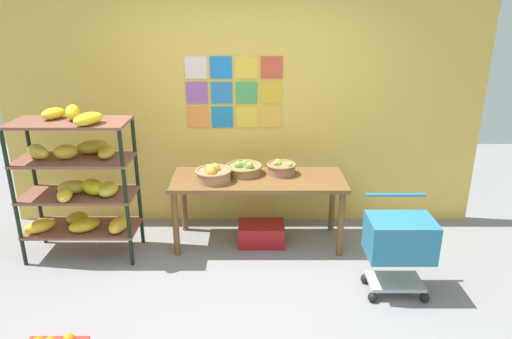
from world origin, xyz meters
TOP-DOWN VIEW (x-y plane):
  - ground at (0.00, 0.00)m, footprint 9.61×9.61m
  - back_wall_with_art at (-0.00, 1.84)m, footprint 5.03×0.07m
  - banana_shelf_unit at (-1.48, 1.04)m, footprint 1.04×0.57m
  - display_table at (0.17, 1.29)m, footprint 1.69×0.65m
  - fruit_basket_right at (-0.26, 1.21)m, footprint 0.35×0.35m
  - fruit_basket_back_right at (0.40, 1.40)m, footprint 0.30×0.30m
  - fruit_basket_centre at (0.03, 1.40)m, footprint 0.37×0.37m
  - produce_crate_under_table at (0.20, 1.26)m, footprint 0.46×0.31m
  - shopping_cart at (1.32, 0.41)m, footprint 0.53×0.42m

SIDE VIEW (x-z plane):
  - ground at x=0.00m, z-range 0.00..0.00m
  - produce_crate_under_table at x=0.20m, z-range 0.00..0.21m
  - shopping_cart at x=1.32m, z-range 0.07..0.89m
  - display_table at x=0.17m, z-range 0.27..0.96m
  - fruit_basket_centre at x=0.03m, z-range 0.68..0.83m
  - fruit_basket_back_right at x=0.40m, z-range 0.69..0.83m
  - fruit_basket_right at x=-0.26m, z-range 0.69..0.87m
  - banana_shelf_unit at x=-1.48m, z-range 0.07..1.53m
  - back_wall_with_art at x=0.00m, z-range 0.00..2.74m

